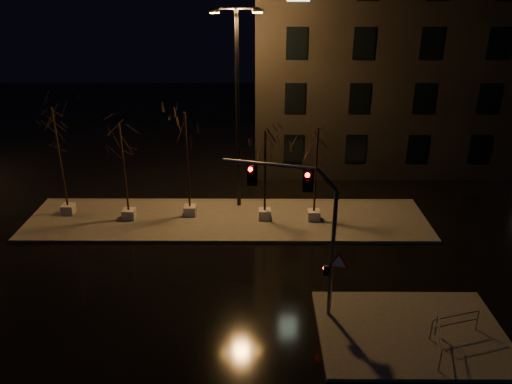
{
  "coord_description": "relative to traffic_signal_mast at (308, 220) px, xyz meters",
  "views": [
    {
      "loc": [
        1.69,
        -18.76,
        12.47
      ],
      "look_at": [
        1.59,
        3.55,
        2.8
      ],
      "focal_mm": 35.0,
      "sensor_mm": 36.0,
      "label": 1
    }
  ],
  "objects": [
    {
      "name": "ground",
      "position": [
        -3.55,
        2.17,
        -4.16
      ],
      "size": [
        90.0,
        90.0,
        0.0
      ],
      "primitive_type": "plane",
      "color": "black",
      "rests_on": "ground"
    },
    {
      "name": "tree_1",
      "position": [
        -8.98,
        8.12,
        0.23
      ],
      "size": [
        1.8,
        1.8,
        5.59
      ],
      "color": "#AFACA3",
      "rests_on": "median"
    },
    {
      "name": "traffic_signal_mast",
      "position": [
        0.0,
        0.0,
        0.0
      ],
      "size": [
        4.82,
        1.47,
        6.11
      ],
      "rotation": [
        0.0,
        0.0,
        -0.28
      ],
      "color": "slate",
      "rests_on": "sidewalk_corner"
    },
    {
      "name": "tree_4",
      "position": [
        1.21,
        8.03,
        0.07
      ],
      "size": [
        1.8,
        1.8,
        5.38
      ],
      "color": "#AFACA3",
      "rests_on": "median"
    },
    {
      "name": "sidewalk_corner",
      "position": [
        3.95,
        -1.33,
        -4.09
      ],
      "size": [
        7.0,
        5.0,
        0.15
      ],
      "primitive_type": "cube",
      "color": "#4D4B45",
      "rests_on": "ground"
    },
    {
      "name": "median",
      "position": [
        -3.55,
        8.17,
        -4.09
      ],
      "size": [
        22.0,
        5.0,
        0.15
      ],
      "primitive_type": "cube",
      "color": "#4D4B45",
      "rests_on": "ground"
    },
    {
      "name": "tree_0",
      "position": [
        -12.54,
        8.72,
        0.74
      ],
      "size": [
        1.8,
        1.8,
        6.26
      ],
      "color": "#AFACA3",
      "rests_on": "median"
    },
    {
      "name": "guard_rail_a",
      "position": [
        5.46,
        -1.55,
        -3.44
      ],
      "size": [
        1.96,
        0.62,
        0.88
      ],
      "rotation": [
        0.0,
        0.0,
        0.29
      ],
      "color": "slate",
      "rests_on": "sidewalk_corner"
    },
    {
      "name": "tree_3",
      "position": [
        -1.49,
        8.13,
        -0.08
      ],
      "size": [
        1.8,
        1.8,
        5.18
      ],
      "color": "#AFACA3",
      "rests_on": "median"
    },
    {
      "name": "guard_rail_b",
      "position": [
        4.53,
        -2.52,
        -3.41
      ],
      "size": [
        0.53,
        1.9,
        0.93
      ],
      "rotation": [
        0.0,
        0.0,
        1.32
      ],
      "color": "slate",
      "rests_on": "sidewalk_corner"
    },
    {
      "name": "tree_2",
      "position": [
        -5.66,
        8.59,
        0.57
      ],
      "size": [
        1.8,
        1.8,
        6.04
      ],
      "color": "#AFACA3",
      "rests_on": "median"
    },
    {
      "name": "streetlight_main",
      "position": [
        -2.97,
        9.94,
        2.28
      ],
      "size": [
        2.73,
        0.64,
        10.91
      ],
      "rotation": [
        0.0,
        0.0,
        0.13
      ],
      "color": "black",
      "rests_on": "median"
    },
    {
      "name": "building",
      "position": [
        10.45,
        20.17,
        3.34
      ],
      "size": [
        25.0,
        12.0,
        15.0
      ],
      "primitive_type": "cube",
      "color": "black",
      "rests_on": "ground"
    }
  ]
}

